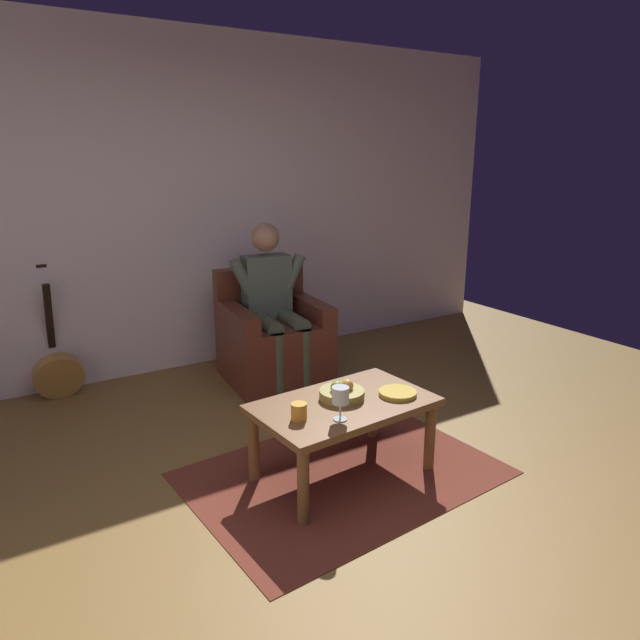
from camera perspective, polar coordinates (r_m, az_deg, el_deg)
name	(u,v)px	position (r m, az deg, el deg)	size (l,w,h in m)	color
ground_plane	(369,545)	(2.85, 4.90, -21.28)	(7.46, 7.46, 0.00)	brown
wall_back	(165,206)	(4.76, -15.03, 10.78)	(6.62, 0.06, 2.66)	silver
rug	(343,473)	(3.35, 2.27, -14.87)	(1.66, 1.18, 0.01)	maroon
armchair	(273,341)	(4.55, -4.68, -2.05)	(0.80, 0.81, 0.85)	#57281C
person_seated	(273,299)	(4.44, -4.67, 2.08)	(0.63, 0.64, 1.22)	#535F51
coffee_table	(344,413)	(3.17, 2.35, -9.14)	(1.00, 0.65, 0.44)	brown
guitar	(58,370)	(4.62, -24.46, -4.50)	(0.35, 0.34, 0.98)	#A97838
wine_glass_near	(340,397)	(2.90, 2.03, -7.62)	(0.09, 0.09, 0.18)	silver
fruit_bowl	(342,393)	(3.17, 2.17, -7.19)	(0.25, 0.25, 0.11)	olive
decorative_dish	(398,393)	(3.25, 7.68, -7.14)	(0.21, 0.21, 0.02)	gold
candle_jar	(299,411)	(2.93, -2.09, -9.01)	(0.08, 0.08, 0.09)	orange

